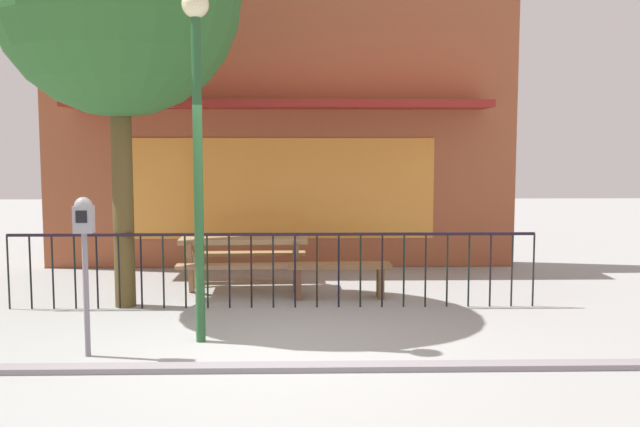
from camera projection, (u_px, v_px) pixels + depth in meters
The scene contains 8 objects.
ground at pixel (266, 349), 7.24m from camera, with size 40.00×40.00×0.00m, color #989A99.
pub_storefront at pixel (280, 122), 12.04m from camera, with size 8.01×1.37×4.95m.
patio_fence_front at pixel (273, 257), 9.02m from camera, with size 6.75×0.04×0.97m.
picnic_table_left at pixel (244, 248), 10.15m from camera, with size 1.85×1.42×0.79m.
patio_bench at pixel (340, 273), 9.61m from camera, with size 1.41×0.35×0.48m.
parking_meter_near at pixel (84, 234), 6.88m from camera, with size 0.18×0.17×1.59m.
street_lamp at pixel (197, 114), 7.29m from camera, with size 0.28×0.28×3.65m.
curb_edge at pixel (262, 370), 6.56m from camera, with size 11.21×0.20×0.11m, color gray.
Camera 1 is at (0.39, -7.08, 2.09)m, focal length 39.64 mm.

